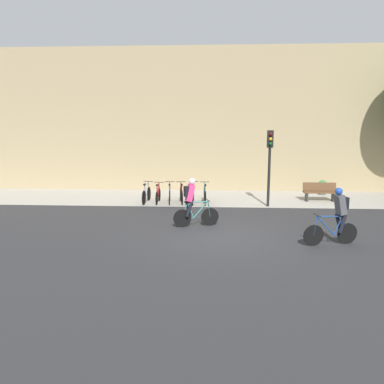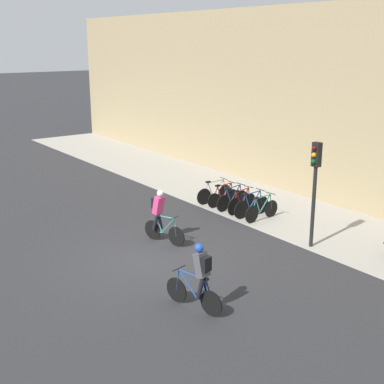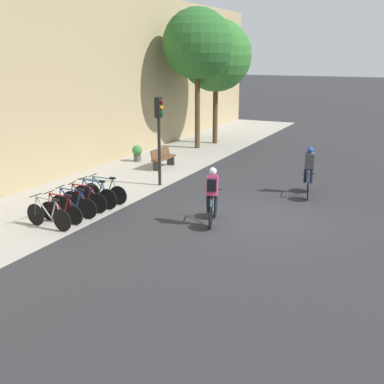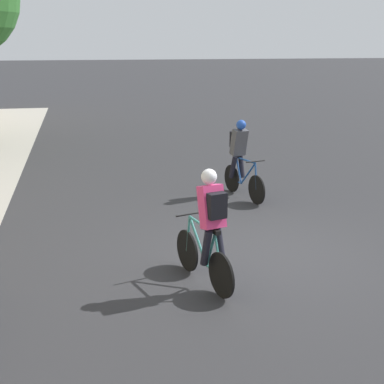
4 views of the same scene
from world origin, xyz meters
name	(u,v)px [view 4 (image 4 of 4)]	position (x,y,z in m)	size (l,w,h in m)	color
ground	(261,255)	(0.00, 0.00, 0.00)	(200.00, 200.00, 0.00)	#2B2B2D
cyclist_pink	(209,226)	(-1.01, 1.15, 0.95)	(1.63, 0.62, 1.77)	black
cyclist_grey	(240,156)	(3.52, -0.67, 0.95)	(1.73, 0.60, 1.76)	black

